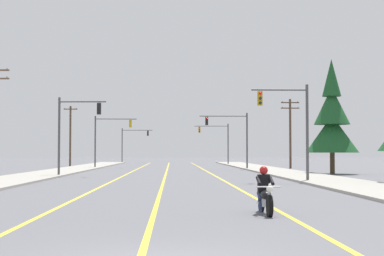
% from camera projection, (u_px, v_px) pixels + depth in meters
% --- Properties ---
extents(lane_stripe_center, '(0.16, 100.00, 0.01)m').
position_uv_depth(lane_stripe_center, '(166.00, 172.00, 54.66)').
color(lane_stripe_center, yellow).
rests_on(lane_stripe_center, ground).
extents(lane_stripe_left, '(0.16, 100.00, 0.01)m').
position_uv_depth(lane_stripe_left, '(131.00, 172.00, 54.55)').
color(lane_stripe_left, yellow).
rests_on(lane_stripe_left, ground).
extents(lane_stripe_right, '(0.16, 100.00, 0.01)m').
position_uv_depth(lane_stripe_right, '(209.00, 172.00, 54.79)').
color(lane_stripe_right, yellow).
rests_on(lane_stripe_right, ground).
extents(sidewalk_kerb_right, '(4.40, 110.00, 0.14)m').
position_uv_depth(sidewalk_kerb_right, '(289.00, 173.00, 50.03)').
color(sidewalk_kerb_right, '#9E998E').
rests_on(sidewalk_kerb_right, ground).
extents(sidewalk_kerb_left, '(4.40, 110.00, 0.14)m').
position_uv_depth(sidewalk_kerb_left, '(47.00, 174.00, 49.33)').
color(sidewalk_kerb_left, '#9E998E').
rests_on(sidewalk_kerb_left, ground).
extents(motorcycle_with_rider, '(0.70, 2.19, 1.46)m').
position_uv_depth(motorcycle_with_rider, '(265.00, 195.00, 17.80)').
color(motorcycle_with_rider, black).
rests_on(motorcycle_with_rider, ground).
extents(traffic_signal_near_right, '(3.64, 0.37, 6.20)m').
position_uv_depth(traffic_signal_near_right, '(292.00, 119.00, 37.00)').
color(traffic_signal_near_right, '#47474C').
rests_on(traffic_signal_near_right, ground).
extents(traffic_signal_near_left, '(3.78, 0.42, 6.20)m').
position_uv_depth(traffic_signal_near_left, '(72.00, 125.00, 45.74)').
color(traffic_signal_near_left, '#47474C').
rests_on(traffic_signal_near_left, ground).
extents(traffic_signal_mid_right, '(5.29, 0.37, 6.20)m').
position_uv_depth(traffic_signal_mid_right, '(233.00, 132.00, 63.86)').
color(traffic_signal_mid_right, '#47474C').
rests_on(traffic_signal_mid_right, ground).
extents(traffic_signal_mid_left, '(4.99, 0.38, 6.20)m').
position_uv_depth(traffic_signal_mid_left, '(107.00, 134.00, 69.43)').
color(traffic_signal_mid_left, '#47474C').
rests_on(traffic_signal_mid_left, ground).
extents(traffic_signal_far_right, '(5.20, 0.37, 6.20)m').
position_uv_depth(traffic_signal_far_right, '(218.00, 137.00, 88.30)').
color(traffic_signal_far_right, '#47474C').
rests_on(traffic_signal_far_right, ground).
extents(traffic_signal_far_left, '(5.53, 0.37, 6.20)m').
position_uv_depth(traffic_signal_far_left, '(131.00, 140.00, 104.89)').
color(traffic_signal_far_left, '#47474C').
rests_on(traffic_signal_far_left, ground).
extents(utility_pole_right_far, '(2.16, 0.26, 8.09)m').
position_uv_depth(utility_pole_right_far, '(290.00, 131.00, 68.03)').
color(utility_pole_right_far, '#4C3828').
rests_on(utility_pole_right_far, ground).
extents(utility_pole_left_far, '(1.83, 0.26, 8.10)m').
position_uv_depth(utility_pole_left_far, '(70.00, 135.00, 78.46)').
color(utility_pole_left_far, '#4C3828').
rests_on(utility_pole_left_far, ground).
extents(conifer_tree_right_verge_far, '(4.53, 4.53, 9.98)m').
position_uv_depth(conifer_tree_right_verge_far, '(332.00, 121.00, 50.37)').
color(conifer_tree_right_verge_far, '#4C3828').
rests_on(conifer_tree_right_verge_far, ground).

